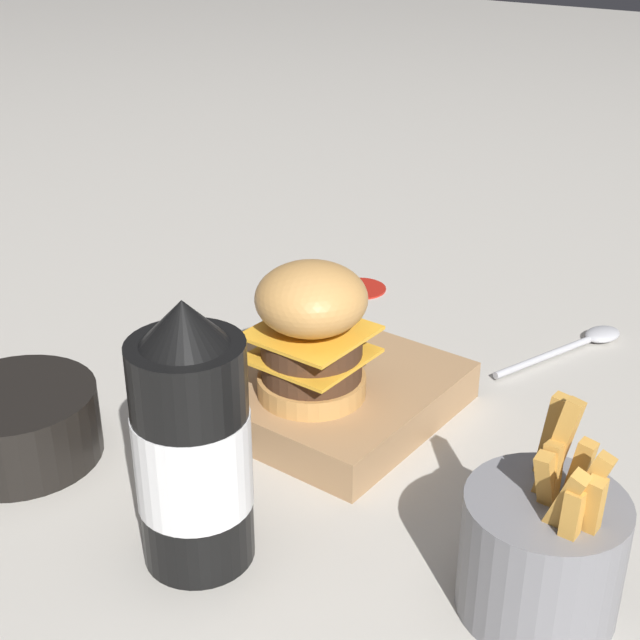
{
  "coord_description": "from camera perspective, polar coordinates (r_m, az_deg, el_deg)",
  "views": [
    {
      "loc": [
        0.41,
        -0.5,
        0.42
      ],
      "look_at": [
        -0.0,
        0.05,
        0.08
      ],
      "focal_mm": 50.0,
      "sensor_mm": 36.0,
      "label": 1
    }
  ],
  "objects": [
    {
      "name": "ground_plane",
      "position": [
        0.77,
        -2.12,
        -6.98
      ],
      "size": [
        6.0,
        6.0,
        0.0
      ],
      "primitive_type": "plane",
      "color": "#B7B2A8"
    },
    {
      "name": "serving_board",
      "position": [
        0.79,
        0.0,
        -4.38
      ],
      "size": [
        0.21,
        0.2,
        0.03
      ],
      "color": "#A37A51",
      "rests_on": "ground_plane"
    },
    {
      "name": "burger",
      "position": [
        0.72,
        -0.55,
        -0.66
      ],
      "size": [
        0.09,
        0.09,
        0.12
      ],
      "color": "tan",
      "rests_on": "serving_board"
    },
    {
      "name": "ketchup_bottle",
      "position": [
        0.6,
        -8.17,
        -8.07
      ],
      "size": [
        0.08,
        0.08,
        0.19
      ],
      "color": "black",
      "rests_on": "ground_plane"
    },
    {
      "name": "fries_basket",
      "position": [
        0.59,
        14.04,
        -14.13
      ],
      "size": [
        0.1,
        0.1,
        0.15
      ],
      "color": "slate",
      "rests_on": "ground_plane"
    },
    {
      "name": "side_bowl",
      "position": [
        0.76,
        -18.74,
        -6.24
      ],
      "size": [
        0.13,
        0.13,
        0.06
      ],
      "color": "black",
      "rests_on": "ground_plane"
    },
    {
      "name": "spoon",
      "position": [
        0.94,
        16.58,
        -1.3
      ],
      "size": [
        0.07,
        0.17,
        0.01
      ],
      "rotation": [
        0.0,
        0.0,
        1.25
      ],
      "color": "#B2B2B7",
      "rests_on": "ground_plane"
    },
    {
      "name": "ketchup_puddle",
      "position": [
        1.03,
        2.6,
        2.08
      ],
      "size": [
        0.06,
        0.06,
        0.0
      ],
      "color": "#B21E14",
      "rests_on": "ground_plane"
    }
  ]
}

